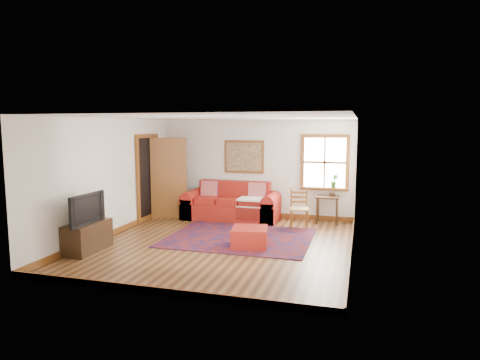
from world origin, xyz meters
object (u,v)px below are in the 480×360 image
(side_table, at_px, (327,201))
(ladder_back_chair, at_px, (299,207))
(red_ottoman, at_px, (250,237))
(media_cabinet, at_px, (88,237))
(red_leather_sofa, at_px, (232,207))

(side_table, bearing_deg, ladder_back_chair, -134.90)
(red_ottoman, bearing_deg, media_cabinet, -168.66)
(red_leather_sofa, relative_size, red_ottoman, 3.57)
(red_leather_sofa, height_order, ladder_back_chair, red_leather_sofa)
(media_cabinet, bearing_deg, side_table, 41.11)
(red_leather_sofa, height_order, side_table, red_leather_sofa)
(red_ottoman, relative_size, side_table, 1.00)
(red_leather_sofa, bearing_deg, ladder_back_chair, -14.40)
(red_ottoman, xyz_separation_m, media_cabinet, (-2.84, -1.11, 0.08))
(red_ottoman, distance_m, media_cabinet, 3.05)
(red_leather_sofa, relative_size, media_cabinet, 2.38)
(side_table, height_order, ladder_back_chair, ladder_back_chair)
(side_table, bearing_deg, red_leather_sofa, -176.58)
(red_leather_sofa, relative_size, ladder_back_chair, 2.67)
(side_table, height_order, media_cabinet, side_table)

